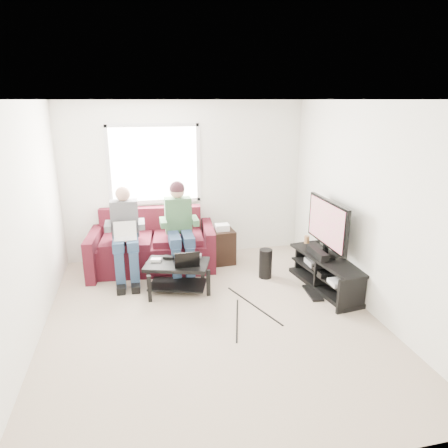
# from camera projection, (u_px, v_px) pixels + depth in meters

# --- Properties ---
(floor) EXTENTS (4.50, 4.50, 0.00)m
(floor) POSITION_uv_depth(u_px,v_px,m) (212.00, 318.00, 4.96)
(floor) COLOR tan
(floor) RESTS_ON ground
(ceiling) EXTENTS (4.50, 4.50, 0.00)m
(ceiling) POSITION_uv_depth(u_px,v_px,m) (209.00, 100.00, 4.18)
(ceiling) COLOR white
(ceiling) RESTS_ON wall_back
(wall_back) EXTENTS (4.50, 0.00, 4.50)m
(wall_back) POSITION_uv_depth(u_px,v_px,m) (185.00, 181.00, 6.67)
(wall_back) COLOR white
(wall_back) RESTS_ON floor
(wall_front) EXTENTS (4.50, 0.00, 4.50)m
(wall_front) POSITION_uv_depth(u_px,v_px,m) (279.00, 319.00, 2.48)
(wall_front) COLOR white
(wall_front) RESTS_ON floor
(wall_left) EXTENTS (0.00, 4.50, 4.50)m
(wall_left) POSITION_uv_depth(u_px,v_px,m) (22.00, 230.00, 4.15)
(wall_left) COLOR white
(wall_left) RESTS_ON floor
(wall_right) EXTENTS (0.00, 4.50, 4.50)m
(wall_right) POSITION_uv_depth(u_px,v_px,m) (368.00, 208.00, 4.99)
(wall_right) COLOR white
(wall_right) RESTS_ON floor
(window) EXTENTS (1.48, 0.04, 1.28)m
(window) POSITION_uv_depth(u_px,v_px,m) (154.00, 164.00, 6.46)
(window) COLOR white
(window) RESTS_ON wall_back
(sofa) EXTENTS (2.04, 1.08, 0.92)m
(sofa) POSITION_uv_depth(u_px,v_px,m) (153.00, 247.00, 6.40)
(sofa) COLOR #4D131A
(sofa) RESTS_ON floor
(person_left) EXTENTS (0.40, 0.70, 1.38)m
(person_left) POSITION_uv_depth(u_px,v_px,m) (125.00, 230.00, 5.86)
(person_left) COLOR navy
(person_left) RESTS_ON sofa
(person_right) EXTENTS (0.40, 0.71, 1.43)m
(person_right) POSITION_uv_depth(u_px,v_px,m) (179.00, 222.00, 6.02)
(person_right) COLOR navy
(person_right) RESTS_ON sofa
(laptop_silver) EXTENTS (0.33, 0.24, 0.24)m
(laptop_silver) POSITION_uv_depth(u_px,v_px,m) (125.00, 235.00, 5.70)
(laptop_silver) COLOR silver
(laptop_silver) RESTS_ON person_left
(coffee_table) EXTENTS (0.98, 0.76, 0.43)m
(coffee_table) POSITION_uv_depth(u_px,v_px,m) (177.00, 270.00, 5.58)
(coffee_table) COLOR black
(coffee_table) RESTS_ON floor
(laptop_black) EXTENTS (0.39, 0.31, 0.24)m
(laptop_black) POSITION_uv_depth(u_px,v_px,m) (186.00, 256.00, 5.46)
(laptop_black) COLOR black
(laptop_black) RESTS_ON coffee_table
(controller_a) EXTENTS (0.16, 0.12, 0.04)m
(controller_a) POSITION_uv_depth(u_px,v_px,m) (156.00, 260.00, 5.60)
(controller_a) COLOR silver
(controller_a) RESTS_ON coffee_table
(controller_b) EXTENTS (0.16, 0.14, 0.04)m
(controller_b) POSITION_uv_depth(u_px,v_px,m) (169.00, 257.00, 5.69)
(controller_b) COLOR black
(controller_b) RESTS_ON coffee_table
(controller_c) EXTENTS (0.15, 0.12, 0.04)m
(controller_c) POSITION_uv_depth(u_px,v_px,m) (197.00, 256.00, 5.75)
(controller_c) COLOR gray
(controller_c) RESTS_ON coffee_table
(tv_stand) EXTENTS (0.61, 1.46, 0.47)m
(tv_stand) POSITION_uv_depth(u_px,v_px,m) (327.00, 275.00, 5.70)
(tv_stand) COLOR black
(tv_stand) RESTS_ON floor
(tv) EXTENTS (0.12, 1.10, 0.81)m
(tv) POSITION_uv_depth(u_px,v_px,m) (327.00, 225.00, 5.58)
(tv) COLOR black
(tv) RESTS_ON tv_stand
(soundbar) EXTENTS (0.12, 0.50, 0.10)m
(soundbar) POSITION_uv_depth(u_px,v_px,m) (317.00, 253.00, 5.68)
(soundbar) COLOR black
(soundbar) RESTS_ON tv_stand
(drink_cup) EXTENTS (0.08, 0.08, 0.12)m
(drink_cup) POSITION_uv_depth(u_px,v_px,m) (307.00, 239.00, 6.18)
(drink_cup) COLOR #AD7A4A
(drink_cup) RESTS_ON tv_stand
(console_white) EXTENTS (0.30, 0.22, 0.06)m
(console_white) POSITION_uv_depth(u_px,v_px,m) (341.00, 282.00, 5.31)
(console_white) COLOR silver
(console_white) RESTS_ON tv_stand
(console_grey) EXTENTS (0.34, 0.26, 0.08)m
(console_grey) POSITION_uv_depth(u_px,v_px,m) (318.00, 261.00, 5.96)
(console_grey) COLOR gray
(console_grey) RESTS_ON tv_stand
(console_black) EXTENTS (0.38, 0.30, 0.07)m
(console_black) POSITION_uv_depth(u_px,v_px,m) (329.00, 271.00, 5.63)
(console_black) COLOR black
(console_black) RESTS_ON tv_stand
(subwoofer) EXTENTS (0.20, 0.20, 0.45)m
(subwoofer) POSITION_uv_depth(u_px,v_px,m) (266.00, 264.00, 6.05)
(subwoofer) COLOR black
(subwoofer) RESTS_ON floor
(keyboard_floor) EXTENTS (0.20, 0.49, 0.03)m
(keyboard_floor) POSITION_uv_depth(u_px,v_px,m) (313.00, 293.00, 5.59)
(keyboard_floor) COLOR black
(keyboard_floor) RESTS_ON floor
(end_table) EXTENTS (0.38, 0.38, 0.66)m
(end_table) POSITION_uv_depth(u_px,v_px,m) (222.00, 246.00, 6.58)
(end_table) COLOR black
(end_table) RESTS_ON floor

